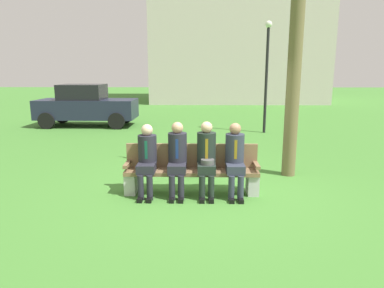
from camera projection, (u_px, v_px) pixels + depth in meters
name	position (u px, v px, depth m)	size (l,w,h in m)	color
ground_plane	(205.00, 191.00, 6.56)	(80.00, 80.00, 0.00)	#417C2F
park_bench	(192.00, 169.00, 6.43)	(2.44, 0.44, 0.90)	brown
seated_man_leftmost	(147.00, 156.00, 6.26)	(0.34, 0.72, 1.29)	#23232D
seated_man_centerleft	(177.00, 155.00, 6.25)	(0.34, 0.72, 1.33)	#23232D
seated_man_centerright	(207.00, 155.00, 6.23)	(0.34, 0.72, 1.34)	#1E2823
seated_man_rightmost	(235.00, 156.00, 6.23)	(0.34, 0.72, 1.32)	#2D3342
shrub_near_bench	(194.00, 159.00, 7.73)	(1.00, 0.92, 0.63)	#256936
parked_car_near	(86.00, 105.00, 14.03)	(3.91, 1.73, 1.68)	#1E2338
street_lamp	(267.00, 66.00, 12.22)	(0.24, 0.24, 3.90)	black
building_backdrop	(236.00, 30.00, 25.26)	(12.41, 8.10, 10.09)	beige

